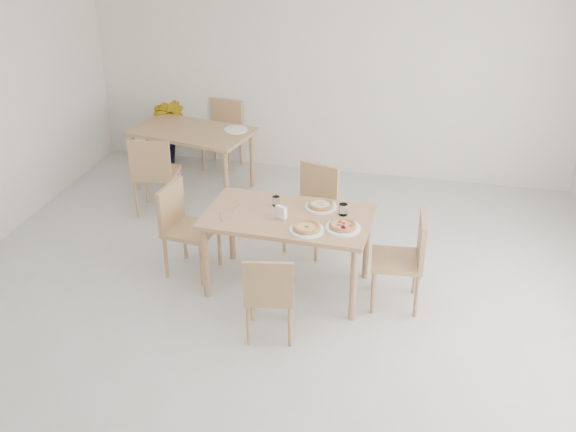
% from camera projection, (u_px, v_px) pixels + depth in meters
% --- Properties ---
extents(main_table, '(1.51, 0.89, 0.75)m').
position_uv_depth(main_table, '(288.00, 224.00, 6.01)').
color(main_table, '#A88356').
rests_on(main_table, ground).
extents(chair_south, '(0.46, 0.46, 0.80)m').
position_uv_depth(chair_south, '(269.00, 291.00, 5.41)').
color(chair_south, tan).
rests_on(chair_south, ground).
extents(chair_north, '(0.54, 0.54, 0.87)m').
position_uv_depth(chair_north, '(314.00, 201.00, 6.78)').
color(chair_north, tan).
rests_on(chair_north, ground).
extents(chair_west, '(0.49, 0.49, 0.89)m').
position_uv_depth(chair_west, '(183.00, 222.00, 6.35)').
color(chair_west, tan).
rests_on(chair_west, ground).
extents(chair_east, '(0.47, 0.47, 0.88)m').
position_uv_depth(chair_east, '(407.00, 255.00, 5.84)').
color(chair_east, tan).
rests_on(chair_east, ground).
extents(plate_margherita, '(0.30, 0.30, 0.02)m').
position_uv_depth(plate_margherita, '(307.00, 230.00, 5.71)').
color(plate_margherita, white).
rests_on(plate_margherita, main_table).
extents(plate_mushroom, '(0.29, 0.29, 0.02)m').
position_uv_depth(plate_mushroom, '(321.00, 207.00, 6.10)').
color(plate_mushroom, white).
rests_on(plate_mushroom, main_table).
extents(plate_pepperoni, '(0.30, 0.30, 0.02)m').
position_uv_depth(plate_pepperoni, '(343.00, 228.00, 5.74)').
color(plate_pepperoni, white).
rests_on(plate_pepperoni, main_table).
extents(pizza_margherita, '(0.30, 0.30, 0.03)m').
position_uv_depth(pizza_margherita, '(307.00, 227.00, 5.70)').
color(pizza_margherita, tan).
rests_on(pizza_margherita, plate_margherita).
extents(pizza_mushroom, '(0.30, 0.30, 0.03)m').
position_uv_depth(pizza_mushroom, '(321.00, 205.00, 6.09)').
color(pizza_mushroom, tan).
rests_on(pizza_mushroom, plate_mushroom).
extents(pizza_pepperoni, '(0.26, 0.26, 0.03)m').
position_uv_depth(pizza_pepperoni, '(343.00, 225.00, 5.73)').
color(pizza_pepperoni, tan).
rests_on(pizza_pepperoni, plate_pepperoni).
extents(tumbler_a, '(0.08, 0.08, 0.10)m').
position_uv_depth(tumbler_a, '(343.00, 209.00, 5.96)').
color(tumbler_a, white).
rests_on(tumbler_a, main_table).
extents(tumbler_b, '(0.07, 0.07, 0.09)m').
position_uv_depth(tumbler_b, '(276.00, 201.00, 6.13)').
color(tumbler_b, white).
rests_on(tumbler_b, main_table).
extents(napkin_holder, '(0.12, 0.10, 0.12)m').
position_uv_depth(napkin_holder, '(281.00, 213.00, 5.88)').
color(napkin_holder, silver).
rests_on(napkin_holder, main_table).
extents(fork_a, '(0.03, 0.19, 0.01)m').
position_uv_depth(fork_a, '(236.00, 208.00, 6.09)').
color(fork_a, silver).
rests_on(fork_a, main_table).
extents(fork_b, '(0.08, 0.16, 0.01)m').
position_uv_depth(fork_b, '(221.00, 217.00, 5.93)').
color(fork_b, silver).
rests_on(fork_b, main_table).
extents(second_table, '(1.51, 1.04, 0.75)m').
position_uv_depth(second_table, '(192.00, 137.00, 7.96)').
color(second_table, tan).
rests_on(second_table, ground).
extents(chair_back_s, '(0.51, 0.51, 0.92)m').
position_uv_depth(chair_back_s, '(154.00, 170.00, 7.40)').
color(chair_back_s, tan).
rests_on(chair_back_s, ground).
extents(chair_back_n, '(0.48, 0.48, 0.86)m').
position_uv_depth(chair_back_n, '(224.00, 129.00, 8.65)').
color(chair_back_n, tan).
rests_on(chair_back_n, ground).
extents(plate_empty, '(0.28, 0.28, 0.02)m').
position_uv_depth(plate_empty, '(236.00, 130.00, 7.90)').
color(plate_empty, white).
rests_on(plate_empty, second_table).
extents(potted_plant, '(0.57, 0.49, 0.93)m').
position_uv_depth(potted_plant, '(165.00, 132.00, 8.66)').
color(potted_plant, '#1B5B21').
rests_on(potted_plant, ground).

